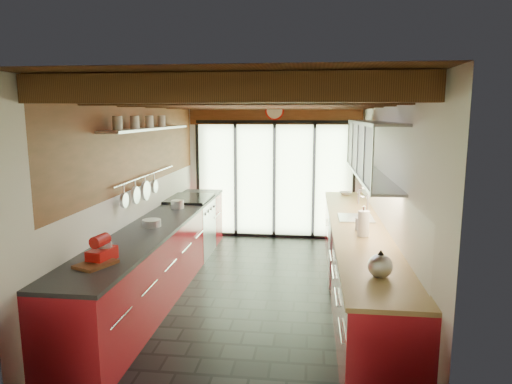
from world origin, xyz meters
TOP-DOWN VIEW (x-y plane):
  - ground at (0.00, 0.00)m, footprint 5.50×5.50m
  - room_shell at (0.00, 0.00)m, footprint 5.50×5.50m
  - ceiling_beams at (-0.00, 0.38)m, footprint 3.14×5.06m
  - glass_door at (0.00, 2.69)m, footprint 2.95×0.10m
  - left_counter at (-1.28, 0.00)m, footprint 0.68×5.00m
  - range_stove at (-1.28, 1.45)m, footprint 0.66×0.90m
  - right_counter at (1.27, 0.00)m, footprint 0.68×5.00m
  - sink_assembly at (1.29, 0.40)m, footprint 0.45×0.52m
  - upper_cabinets_right at (1.43, 0.30)m, footprint 0.34×3.00m
  - left_wall_fixtures at (-1.47, 0.14)m, footprint 0.28×2.60m
  - stand_mixer at (-1.27, -1.70)m, footprint 0.22×0.31m
  - pot_large at (-1.27, 0.76)m, footprint 0.22×0.22m
  - pot_small at (-1.27, -0.35)m, footprint 0.27×0.27m
  - cutting_board at (-1.27, -1.84)m, footprint 0.36×0.41m
  - kettle at (1.27, -1.82)m, footprint 0.24×0.27m
  - paper_towel at (1.27, -0.52)m, footprint 0.15×0.15m
  - soap_bottle at (1.27, -0.24)m, footprint 0.12×0.12m
  - bowl at (1.27, 2.21)m, footprint 0.22×0.22m

SIDE VIEW (x-z plane):
  - ground at x=0.00m, z-range 0.00..0.00m
  - right_counter at x=1.27m, z-range 0.00..0.92m
  - left_counter at x=-1.28m, z-range 0.00..0.92m
  - range_stove at x=-1.28m, z-range -0.01..0.96m
  - cutting_board at x=-1.27m, z-range 0.92..0.95m
  - bowl at x=1.27m, z-range 0.92..0.97m
  - sink_assembly at x=1.29m, z-range 0.75..1.17m
  - pot_small at x=-1.27m, z-range 0.92..1.01m
  - pot_large at x=-1.27m, z-range 0.92..1.04m
  - stand_mixer at x=-1.27m, z-range 0.89..1.16m
  - soap_bottle at x=1.27m, z-range 0.92..1.14m
  - kettle at x=1.27m, z-range 0.90..1.15m
  - paper_towel at x=1.27m, z-range 0.89..1.24m
  - room_shell at x=0.00m, z-range -1.10..4.40m
  - glass_door at x=0.00m, z-range 0.21..3.11m
  - upper_cabinets_right at x=1.43m, z-range 0.35..3.35m
  - left_wall_fixtures at x=-1.47m, z-range 1.40..2.36m
  - ceiling_beams at x=0.00m, z-range 0.01..4.91m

